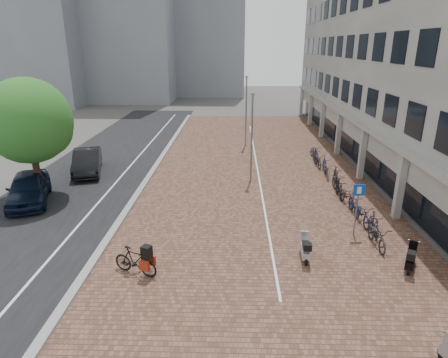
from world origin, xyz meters
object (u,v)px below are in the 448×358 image
(car_navy, at_px, (28,188))
(scooter_front, at_px, (305,247))
(hero_bike, at_px, (135,261))
(car_dark, at_px, (87,161))
(parking_sign, at_px, (358,202))
(scooter_mid, at_px, (411,257))

(car_navy, distance_m, scooter_front, 15.41)
(car_navy, height_order, hero_bike, car_navy)
(car_dark, bearing_deg, hero_bike, -78.84)
(car_dark, bearing_deg, parking_sign, -45.62)
(scooter_front, relative_size, parking_sign, 0.59)
(car_navy, distance_m, hero_bike, 10.35)
(scooter_front, bearing_deg, car_dark, 143.83)
(car_navy, xyz_separation_m, scooter_mid, (18.35, -6.23, -0.33))
(car_navy, relative_size, hero_bike, 2.53)
(car_dark, distance_m, hero_bike, 13.75)
(scooter_mid, bearing_deg, parking_sign, 144.56)
(parking_sign, bearing_deg, car_dark, 145.83)
(car_navy, height_order, car_dark, car_navy)
(car_dark, height_order, hero_bike, car_dark)
(car_dark, bearing_deg, scooter_mid, -50.41)
(scooter_front, distance_m, parking_sign, 3.56)
(scooter_front, xyz_separation_m, scooter_mid, (4.00, -0.64, -0.01))
(car_navy, bearing_deg, scooter_front, -41.32)
(car_dark, bearing_deg, car_navy, -120.65)
(scooter_front, bearing_deg, hero_bike, -165.05)
(car_dark, xyz_separation_m, scooter_mid, (17.01, -11.50, -0.30))
(car_navy, xyz_separation_m, scooter_front, (14.35, -5.60, -0.33))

